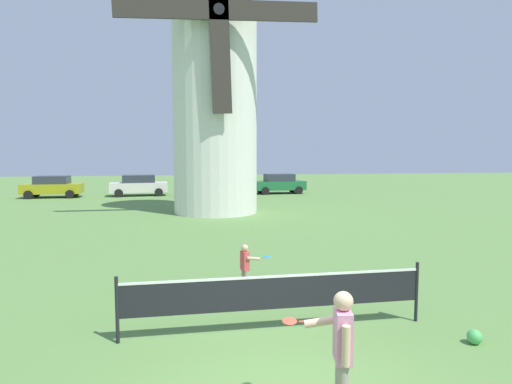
{
  "coord_description": "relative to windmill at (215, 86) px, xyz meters",
  "views": [
    {
      "loc": [
        -1.26,
        -5.28,
        3.04
      ],
      "look_at": [
        0.31,
        3.61,
        2.25
      ],
      "focal_mm": 29.62,
      "sensor_mm": 36.0,
      "label": 1
    }
  ],
  "objects": [
    {
      "name": "parked_car_blue",
      "position": [
        0.11,
        9.66,
        -5.8
      ],
      "size": [
        4.21,
        2.07,
        1.56
      ],
      "color": "#334C99",
      "rests_on": "ground_plane"
    },
    {
      "name": "parked_car_green",
      "position": [
        5.86,
        10.27,
        -5.8
      ],
      "size": [
        4.08,
        2.06,
        1.56
      ],
      "color": "#1E6638",
      "rests_on": "ground_plane"
    },
    {
      "name": "ground_plane",
      "position": [
        -0.51,
        -17.06,
        -6.61
      ],
      "size": [
        120.0,
        120.0,
        0.0
      ],
      "primitive_type": "plane",
      "color": "#5B8442"
    },
    {
      "name": "player_near",
      "position": [
        0.0,
        -17.91,
        -5.77
      ],
      "size": [
        0.79,
        0.7,
        1.5
      ],
      "color": "#9E937F",
      "rests_on": "ground_plane"
    },
    {
      "name": "windmill",
      "position": [
        0.0,
        0.0,
        0.0
      ],
      "size": [
        9.34,
        5.08,
        14.3
      ],
      "color": "silver",
      "rests_on": "ground_plane"
    },
    {
      "name": "parked_car_cream",
      "position": [
        -4.96,
        10.29,
        -5.8
      ],
      "size": [
        4.31,
        2.21,
        1.56
      ],
      "color": "silver",
      "rests_on": "ground_plane"
    },
    {
      "name": "player_far",
      "position": [
        -0.38,
        -13.19,
        -6.01
      ],
      "size": [
        0.72,
        0.35,
        1.06
      ],
      "color": "#9E937F",
      "rests_on": "ground_plane"
    },
    {
      "name": "parked_car_mustard",
      "position": [
        -10.93,
        9.93,
        -5.8
      ],
      "size": [
        4.02,
        1.92,
        1.56
      ],
      "color": "#999919",
      "rests_on": "ground_plane"
    },
    {
      "name": "stray_ball",
      "position": [
        2.85,
        -16.49,
        -6.49
      ],
      "size": [
        0.24,
        0.24,
        0.24
      ],
      "primitive_type": "sphere",
      "color": "#4CB259",
      "rests_on": "ground_plane"
    },
    {
      "name": "tennis_net",
      "position": [
        -0.2,
        -15.45,
        -5.93
      ],
      "size": [
        5.32,
        0.06,
        1.1
      ],
      "color": "black",
      "rests_on": "ground_plane"
    }
  ]
}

